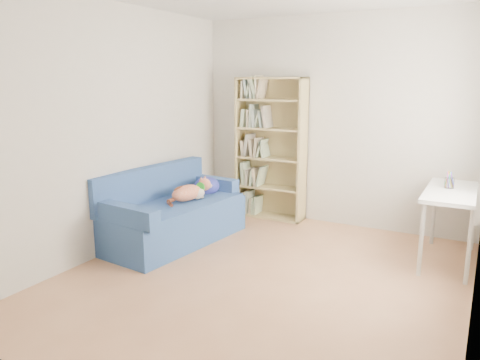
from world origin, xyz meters
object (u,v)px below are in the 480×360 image
at_px(bookshelf, 271,154).
at_px(pen_cup, 450,182).
at_px(sofa, 172,214).
at_px(desk, 453,198).

xyz_separation_m(bookshelf, pen_cup, (2.21, -0.50, -0.04)).
bearing_deg(sofa, bookshelf, 73.53).
height_order(bookshelf, desk, bookshelf).
distance_m(sofa, pen_cup, 2.97).
relative_size(bookshelf, pen_cup, 10.48).
xyz_separation_m(bookshelf, desk, (2.26, -0.58, -0.19)).
relative_size(sofa, desk, 1.63).
bearing_deg(bookshelf, pen_cup, -12.83).
distance_m(desk, pen_cup, 0.18).
distance_m(sofa, desk, 2.97).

